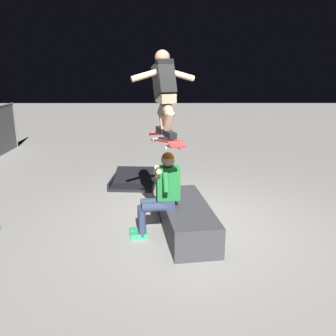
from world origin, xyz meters
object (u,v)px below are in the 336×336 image
object	(u,v)px
ledge_box_main	(186,218)
person_sitting_on_ledge	(161,191)
skater_airborne	(164,89)
skateboard	(166,140)
kicker_ramp	(134,181)

from	to	relation	value
ledge_box_main	person_sitting_on_ledge	world-z (taller)	person_sitting_on_ledge
ledge_box_main	skater_airborne	bearing A→B (deg)	122.36
skateboard	skater_airborne	distance (m)	0.69
person_sitting_on_ledge	skater_airborne	xyz separation A→B (m)	(-0.12, -0.05, 1.48)
ledge_box_main	skateboard	size ratio (longest dim) A/B	1.79
person_sitting_on_ledge	skater_airborne	bearing A→B (deg)	-156.67
kicker_ramp	ledge_box_main	bearing A→B (deg)	-157.12
person_sitting_on_ledge	skateboard	distance (m)	0.81
person_sitting_on_ledge	skater_airborne	world-z (taller)	skater_airborne
skateboard	ledge_box_main	bearing A→B (deg)	-49.82
skater_airborne	person_sitting_on_ledge	bearing A→B (deg)	23.33
skater_airborne	skateboard	bearing A→B (deg)	-161.54
person_sitting_on_ledge	skateboard	world-z (taller)	skateboard
skateboard	skater_airborne	size ratio (longest dim) A/B	0.92
person_sitting_on_ledge	skater_airborne	size ratio (longest dim) A/B	1.14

